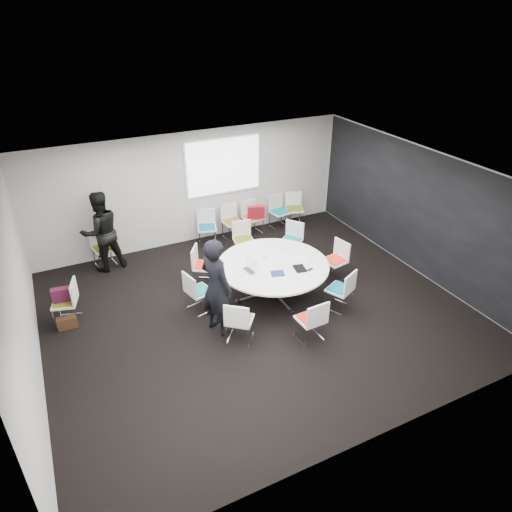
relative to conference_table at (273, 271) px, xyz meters
name	(u,v)px	position (x,y,z in m)	size (l,w,h in m)	color
room_shell	(260,248)	(-0.49, -0.38, 0.85)	(8.08, 7.08, 2.88)	black
conference_table	(273,271)	(0.00, 0.00, 0.00)	(2.29, 2.29, 0.73)	silver
projection_screen	(224,166)	(0.22, 3.08, 1.30)	(1.90, 0.03, 1.35)	white
chair_ring_a	(334,267)	(1.52, -0.04, -0.27)	(0.52, 0.53, 0.88)	silver
chair_ring_b	(291,247)	(1.12, 1.19, -0.27)	(0.63, 0.64, 0.88)	silver
chair_ring_c	(244,247)	(0.11, 1.71, -0.27)	(0.53, 0.52, 0.88)	silver
chair_ring_d	(204,272)	(-1.15, 1.01, -0.27)	(0.63, 0.63, 0.88)	silver
chair_ring_e	(199,298)	(-1.59, 0.14, -0.27)	(0.55, 0.55, 0.88)	silver
chair_ring_f	(240,328)	(-1.24, -1.07, -0.27)	(0.64, 0.64, 0.88)	silver
chair_ring_g	(310,327)	(-0.08, -1.61, -0.27)	(0.48, 0.47, 0.88)	silver
chair_ring_h	(340,296)	(0.97, -1.04, -0.27)	(0.61, 0.60, 0.88)	silver
chair_back_a	(207,234)	(-0.43, 2.74, -0.27)	(0.57, 0.56, 0.88)	silver
chair_back_b	(232,228)	(0.28, 2.78, -0.27)	(0.50, 0.48, 0.88)	silver
chair_back_c	(252,223)	(0.86, 2.79, -0.27)	(0.52, 0.51, 0.88)	silver
chair_back_d	(280,218)	(1.68, 2.79, -0.27)	(0.52, 0.51, 0.88)	silver
chair_back_e	(294,215)	(2.14, 2.79, -0.27)	(0.58, 0.57, 0.88)	silver
chair_spare_left	(67,309)	(-3.99, 0.89, -0.27)	(0.56, 0.57, 0.88)	silver
chair_person_back	(105,254)	(-2.97, 2.79, -0.27)	(0.54, 0.53, 0.88)	silver
person_main	(216,287)	(-1.49, -0.62, 0.41)	(0.70, 0.46, 1.92)	black
person_back	(101,232)	(-2.96, 2.62, 0.39)	(0.91, 0.71, 1.88)	black
laptop	(251,270)	(-0.52, -0.03, 0.19)	(0.29, 0.19, 0.02)	#333338
laptop_lid	(251,261)	(-0.45, 0.10, 0.31)	(0.30, 0.02, 0.22)	silver
notebook_black	(300,268)	(0.39, -0.41, 0.19)	(0.22, 0.30, 0.02)	black
tablet_folio	(277,273)	(-0.10, -0.38, 0.19)	(0.26, 0.20, 0.03)	navy
papers_right	(289,254)	(0.48, 0.20, 0.18)	(0.30, 0.21, 0.00)	white
papers_front	(301,258)	(0.64, -0.05, 0.18)	(0.30, 0.21, 0.00)	white
cup	(265,257)	(-0.05, 0.27, 0.23)	(0.08, 0.08, 0.09)	white
phone	(310,270)	(0.56, -0.53, 0.19)	(0.14, 0.07, 0.01)	black
maroon_bag	(63,294)	(-4.01, 0.90, 0.07)	(0.40, 0.14, 0.28)	#451229
brown_bag	(67,322)	(-4.05, 0.69, -0.43)	(0.36, 0.16, 0.24)	#392212
red_jacket	(256,212)	(0.86, 2.56, 0.15)	(0.44, 0.10, 0.35)	#A4141D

